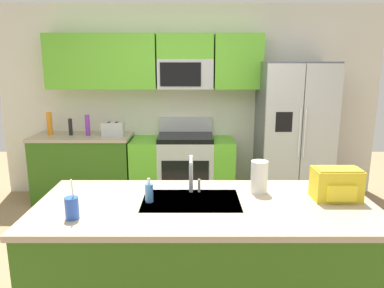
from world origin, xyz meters
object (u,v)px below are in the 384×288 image
at_px(refrigerator, 293,134).
at_px(pepper_mill, 70,127).
at_px(drink_cup_blue, 72,208).
at_px(bottle_orange, 50,124).
at_px(range_oven, 183,168).
at_px(backpack, 337,183).
at_px(toaster, 113,129).
at_px(bottle_purple, 88,125).
at_px(paper_towel_roll, 259,177).
at_px(sink_faucet, 192,171).
at_px(soap_dispenser, 149,192).

relative_size(refrigerator, pepper_mill, 8.44).
bearing_deg(drink_cup_blue, bottle_orange, 113.23).
distance_m(range_oven, drink_cup_blue, 2.76).
bearing_deg(backpack, toaster, 132.16).
bearing_deg(bottle_purple, range_oven, 1.00).
bearing_deg(toaster, drink_cup_blue, -83.59).
relative_size(toaster, pepper_mill, 1.28).
xyz_separation_m(bottle_orange, backpack, (2.90, -2.34, -0.03)).
distance_m(drink_cup_blue, paper_towel_roll, 1.32).
height_order(bottle_purple, sink_faucet, sink_faucet).
height_order(bottle_purple, backpack, bottle_purple).
distance_m(range_oven, soap_dispenser, 2.42).
bearing_deg(bottle_orange, paper_towel_roll, -42.75).
bearing_deg(range_oven, toaster, -176.69).
bearing_deg(drink_cup_blue, pepper_mill, 108.10).
relative_size(refrigerator, bottle_orange, 6.20).
height_order(pepper_mill, drink_cup_blue, drink_cup_blue).
bearing_deg(backpack, drink_cup_blue, -169.38).
xyz_separation_m(toaster, pepper_mill, (-0.57, 0.05, 0.02)).
bearing_deg(pepper_mill, toaster, -5.00).
bearing_deg(backpack, paper_towel_roll, 164.94).
bearing_deg(refrigerator, bottle_purple, 178.93).
height_order(refrigerator, pepper_mill, refrigerator).
bearing_deg(paper_towel_roll, bottle_purple, 130.96).
relative_size(bottle_purple, paper_towel_roll, 1.13).
height_order(drink_cup_blue, soap_dispenser, drink_cup_blue).
bearing_deg(pepper_mill, bottle_orange, 173.17).
height_order(refrigerator, sink_faucet, refrigerator).
distance_m(bottle_purple, drink_cup_blue, 2.69).
distance_m(refrigerator, pepper_mill, 2.92).
xyz_separation_m(pepper_mill, bottle_orange, (-0.28, 0.03, 0.04)).
distance_m(pepper_mill, soap_dispenser, 2.70).
relative_size(refrigerator, soap_dispenser, 10.88).
bearing_deg(sink_faucet, bottle_purple, 122.24).
xyz_separation_m(soap_dispenser, paper_towel_roll, (0.79, 0.19, 0.05)).
distance_m(toaster, backpack, 3.05).
bearing_deg(bottle_purple, bottle_orange, 174.11).
distance_m(sink_faucet, soap_dispenser, 0.35).
relative_size(range_oven, paper_towel_roll, 5.67).
height_order(paper_towel_roll, backpack, paper_towel_roll).
relative_size(paper_towel_roll, backpack, 0.75).
bearing_deg(sink_faucet, backpack, -6.68).
height_order(soap_dispenser, backpack, backpack).
bearing_deg(bottle_orange, drink_cup_blue, -66.77).
height_order(sink_faucet, soap_dispenser, sink_faucet).
bearing_deg(backpack, range_oven, 116.23).
height_order(range_oven, backpack, backpack).
relative_size(drink_cup_blue, paper_towel_roll, 1.08).
bearing_deg(refrigerator, drink_cup_blue, -128.76).
height_order(toaster, paper_towel_roll, paper_towel_roll).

